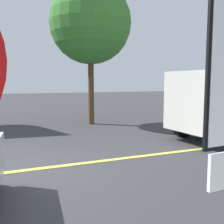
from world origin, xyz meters
name	(u,v)px	position (x,y,z in m)	size (l,w,h in m)	color
ground_plane	(6,173)	(0.00, 0.00, 0.00)	(80.00, 80.00, 0.00)	#38383A
lane_marking_centre	(135,157)	(3.00, 0.00, 0.01)	(28.00, 0.16, 0.01)	#E0D14C
tree_left_verge	(90,23)	(3.64, 5.47, 4.39)	(3.52, 3.52, 6.16)	#513823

